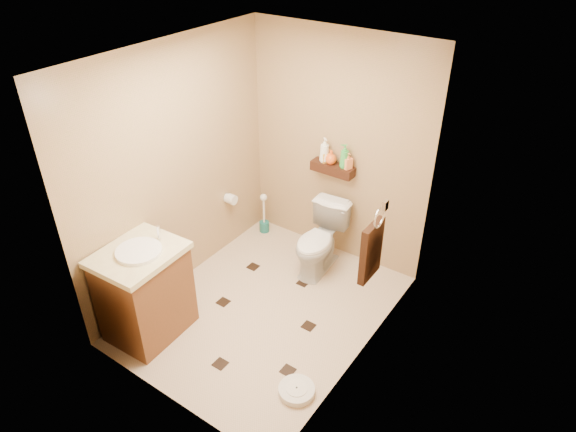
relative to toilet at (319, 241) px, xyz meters
The scene contains 19 objects.
ground 0.91m from the toilet, 95.37° to the right, with size 2.50×2.50×0.00m, color beige.
wall_back 0.95m from the toilet, 100.60° to the left, with size 2.00×0.04×2.40m, color tan.
wall_front 2.25m from the toilet, 92.15° to the right, with size 2.00×0.04×2.40m, color tan.
wall_left 1.60m from the toilet, 142.34° to the right, with size 0.04×2.50×2.40m, color tan.
wall_right 1.50m from the toilet, 42.07° to the right, with size 0.04×2.50×2.40m, color tan.
ceiling 2.21m from the toilet, 95.37° to the right, with size 2.00×2.50×0.02m, color silver.
wall_shelf 0.75m from the toilet, 103.03° to the left, with size 0.46×0.14×0.10m, color #3B1A10.
floor_accents 0.97m from the toilet, 91.51° to the right, with size 1.22×1.41×0.01m.
toilet is the anchor object (origin of this frame).
vanity 1.82m from the toilet, 115.41° to the right, with size 0.62×0.74×1.01m.
bathroom_scale 1.67m from the toilet, 64.32° to the right, with size 0.34×0.34×0.06m.
toilet_brush 0.95m from the toilet, 165.16° to the left, with size 0.11×0.11×0.50m.
towel_ring 1.18m from the toilet, 34.87° to the right, with size 0.12×0.30×0.76m.
toilet_paper 1.06m from the toilet, 169.87° to the right, with size 0.12×0.11×0.12m.
bottle_a 0.93m from the toilet, 118.34° to the left, with size 0.10×0.10×0.26m, color white.
bottle_b 0.88m from the toilet, 116.99° to the left, with size 0.07×0.07×0.16m, color gold.
bottle_c 0.86m from the toilet, 106.89° to the left, with size 0.11×0.11×0.15m, color orange.
bottle_d 0.91m from the toilet, 81.65° to the left, with size 0.10×0.10×0.25m, color green.
bottle_e 0.87m from the toilet, 75.90° to the left, with size 0.08×0.08×0.17m, color #FF9254.
Camera 1 is at (2.27, -2.91, 3.39)m, focal length 32.00 mm.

